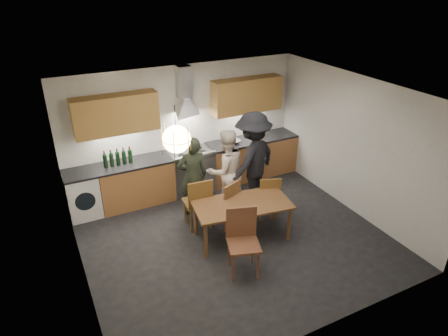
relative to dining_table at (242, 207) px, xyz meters
name	(u,v)px	position (x,y,z in m)	size (l,w,h in m)	color
ground	(234,238)	(-0.13, 0.02, -0.61)	(5.00, 5.00, 0.00)	black
room_shell	(235,149)	(-0.13, 0.02, 1.10)	(5.02, 4.52, 2.61)	white
counter_run	(192,170)	(-0.11, 1.97, -0.16)	(5.00, 0.62, 0.90)	#C4844B
range_stove	(191,171)	(-0.13, 1.96, -0.17)	(0.90, 0.60, 0.92)	silver
wall_fixtures	(186,104)	(-0.13, 2.09, 1.26)	(4.30, 0.54, 1.10)	tan
pendant_lamp	(176,139)	(-1.13, -0.08, 1.49)	(0.43, 0.43, 0.70)	black
dining_table	(242,207)	(0.00, 0.00, 0.00)	(1.73, 1.05, 0.69)	brown
chair_back_left	(199,200)	(-0.55, 0.59, -0.03)	(0.48, 0.48, 1.00)	brown
chair_back_mid	(227,201)	(-0.07, 0.41, -0.08)	(0.55, 0.55, 0.92)	brown
chair_back_right	(269,194)	(0.75, 0.32, -0.11)	(0.50, 0.50, 0.87)	brown
chair_front	(242,236)	(-0.38, -0.71, -0.01)	(0.59, 0.59, 1.04)	brown
person_left	(193,176)	(-0.44, 1.11, 0.18)	(0.57, 0.38, 1.57)	black
person_mid	(226,171)	(0.19, 0.99, 0.21)	(0.80, 0.62, 1.64)	beige
person_right	(253,160)	(0.74, 0.93, 0.35)	(1.23, 0.71, 1.91)	black
mixing_bowl	(233,141)	(0.86, 1.95, 0.33)	(0.29, 0.29, 0.07)	silver
stock_pot	(261,134)	(1.59, 2.01, 0.35)	(0.17, 0.17, 0.12)	silver
wine_bottles	(118,157)	(-1.60, 1.98, 0.46)	(0.55, 0.08, 0.33)	black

